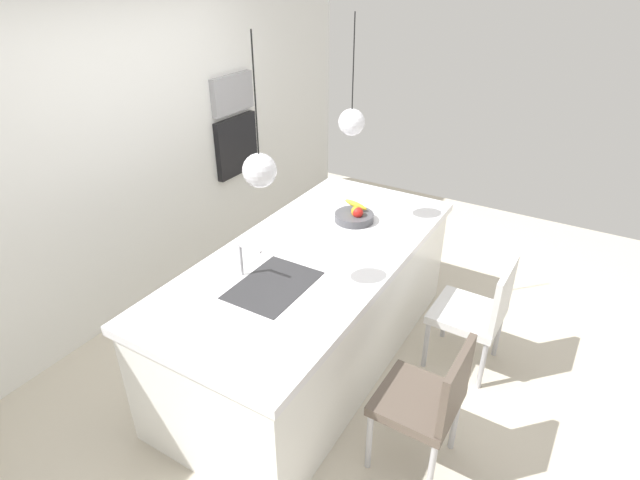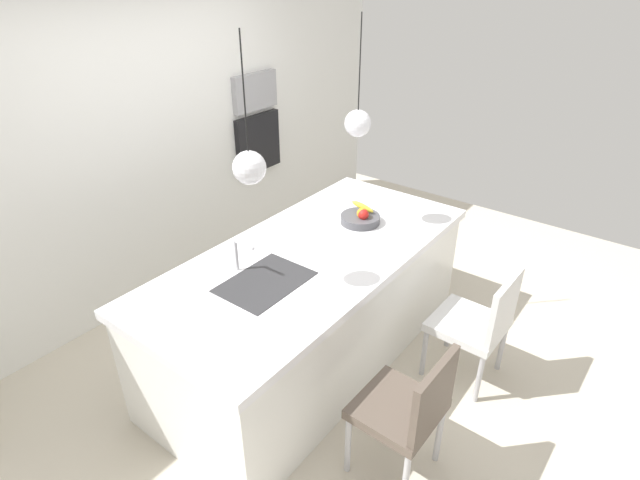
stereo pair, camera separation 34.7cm
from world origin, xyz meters
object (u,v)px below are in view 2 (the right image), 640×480
fruit_bowl (361,217)px  chair_near (408,408)px  chair_middle (479,322)px  microwave (254,91)px  oven (257,143)px

fruit_bowl → chair_near: bearing=-136.0°
chair_near → chair_middle: size_ratio=1.01×
microwave → chair_near: microwave is taller
oven → microwave: bearing=0.0°
oven → chair_near: (-1.63, -2.62, -0.54)m
chair_middle → oven: bearing=76.0°
microwave → chair_middle: 2.91m
chair_middle → microwave: bearing=76.0°
fruit_bowl → chair_near: (-1.05, -1.01, -0.43)m
oven → chair_middle: bearing=-104.0°
oven → chair_middle: 2.76m
fruit_bowl → chair_middle: size_ratio=0.34×
chair_near → chair_middle: (0.98, -0.01, -0.02)m
microwave → chair_near: bearing=-122.0°
fruit_bowl → chair_near: fruit_bowl is taller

